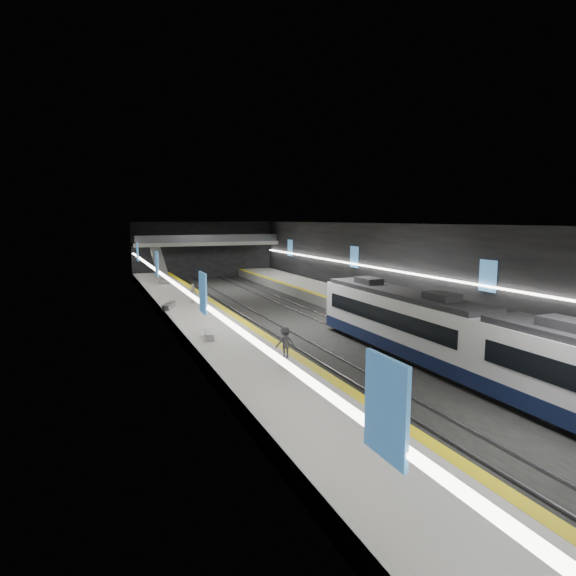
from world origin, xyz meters
name	(u,v)px	position (x,y,z in m)	size (l,w,h in m)	color
ground	(308,328)	(0.00, 0.00, 0.00)	(70.00, 70.00, 0.00)	black
ceiling	(309,224)	(0.00, 0.00, 8.00)	(20.00, 70.00, 0.04)	beige
wall_left	(176,284)	(-10.00, 0.00, 4.00)	(0.04, 70.00, 8.00)	black
wall_right	(416,271)	(10.00, 0.00, 4.00)	(0.04, 70.00, 8.00)	black
wall_back	(204,250)	(0.00, 35.00, 4.00)	(20.00, 0.04, 8.00)	black
platform_left	(213,330)	(-7.50, 0.00, 0.50)	(5.00, 70.00, 1.00)	slate
tile_surface_left	(213,323)	(-7.50, 0.00, 1.01)	(5.00, 70.00, 0.02)	#A3A39E
tactile_strip_left	(242,321)	(-5.30, 0.00, 1.02)	(0.60, 70.00, 0.02)	yellow
platform_right	(389,314)	(7.50, 0.00, 0.50)	(5.00, 70.00, 1.00)	slate
tile_surface_right	(390,308)	(7.50, 0.00, 1.01)	(5.00, 70.00, 0.02)	#A3A39E
tactile_strip_right	(367,310)	(5.30, 0.00, 1.02)	(0.60, 70.00, 0.02)	yellow
rails	(308,327)	(0.00, 0.00, 0.06)	(6.52, 70.00, 0.12)	gray
train	(492,347)	(2.50, -15.85, 2.20)	(2.69, 30.04, 3.60)	#0E1635
ad_posters	(303,269)	(0.00, 1.00, 4.50)	(19.94, 53.50, 2.20)	teal
cove_light_left	(179,286)	(-9.80, 0.00, 3.80)	(0.25, 68.60, 0.12)	white
cove_light_right	(414,274)	(9.80, 0.00, 3.80)	(0.25, 68.60, 0.12)	white
mezzanine_bridge	(208,243)	(0.00, 32.93, 5.04)	(20.00, 3.00, 1.50)	gray
escalator	(160,265)	(-7.50, 26.00, 2.90)	(1.20, 8.00, 0.60)	#99999E
bench_left_near	(209,335)	(-8.73, -4.13, 1.22)	(0.50, 1.81, 0.44)	#99999E
bench_left_far	(169,306)	(-9.50, 6.82, 1.25)	(0.57, 2.06, 0.50)	#99999E
bench_right_far	(387,298)	(9.50, 3.33, 1.22)	(0.49, 1.77, 0.43)	#99999E
passenger_right_b	(572,345)	(7.58, -16.26, 1.89)	(0.86, 0.67, 1.77)	#446093
passenger_left_a	(193,293)	(-7.01, 9.19, 1.85)	(1.00, 0.41, 1.70)	silver
passenger_left_b	(285,343)	(-5.97, -9.91, 1.84)	(1.09, 0.63, 1.68)	#45454D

